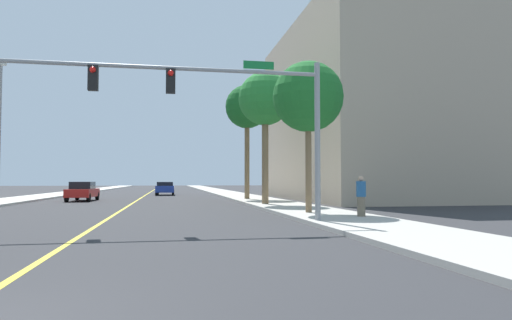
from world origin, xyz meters
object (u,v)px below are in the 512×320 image
at_px(traffic_signal_mast, 220,99).
at_px(palm_mid, 265,100).
at_px(street_lamp, 0,125).
at_px(car_blue, 165,188).
at_px(palm_near, 308,98).
at_px(palm_far, 247,108).
at_px(pedestrian, 361,196).
at_px(car_red, 83,191).

relative_size(traffic_signal_mast, palm_mid, 1.34).
height_order(street_lamp, palm_mid, street_lamp).
bearing_deg(palm_mid, car_blue, 105.34).
xyz_separation_m(palm_near, car_blue, (-6.58, 30.36, -4.59)).
bearing_deg(traffic_signal_mast, street_lamp, 129.24).
relative_size(palm_near, palm_mid, 0.84).
distance_m(palm_far, car_blue, 17.52).
distance_m(street_lamp, pedestrian, 22.65).
bearing_deg(palm_mid, car_red, 142.03).
xyz_separation_m(street_lamp, car_red, (3.77, 6.58, -4.21)).
distance_m(traffic_signal_mast, pedestrian, 6.88).
relative_size(car_red, pedestrian, 2.86).
height_order(palm_near, palm_far, palm_far).
relative_size(traffic_signal_mast, car_red, 2.37).
bearing_deg(palm_mid, palm_far, 88.71).
relative_size(palm_far, car_blue, 1.94).
distance_m(palm_mid, car_blue, 24.20).
distance_m(palm_mid, pedestrian, 11.88).
bearing_deg(car_red, palm_near, -52.26).
bearing_deg(street_lamp, palm_mid, -10.69).
bearing_deg(palm_near, car_red, 126.25).
distance_m(traffic_signal_mast, car_blue, 34.60).
xyz_separation_m(traffic_signal_mast, palm_near, (4.45, 3.98, 0.93)).
relative_size(traffic_signal_mast, car_blue, 2.38).
bearing_deg(traffic_signal_mast, palm_near, 41.84).
distance_m(street_lamp, palm_far, 17.09).
relative_size(palm_mid, palm_far, 0.91).
distance_m(street_lamp, palm_near, 19.66).
distance_m(traffic_signal_mast, car_red, 23.13).
height_order(street_lamp, palm_near, street_lamp).
relative_size(traffic_signal_mast, palm_far, 1.23).
bearing_deg(pedestrian, traffic_signal_mast, -5.70).
xyz_separation_m(traffic_signal_mast, palm_far, (4.25, 19.38, 2.87)).
xyz_separation_m(palm_near, palm_mid, (-0.37, 7.70, 1.21)).
relative_size(street_lamp, palm_far, 0.98).
xyz_separation_m(palm_near, palm_far, (-0.19, 15.40, 1.94)).
height_order(palm_far, pedestrian, palm_far).
bearing_deg(street_lamp, traffic_signal_mast, -50.76).
xyz_separation_m(palm_mid, pedestrian, (1.72, -10.34, -5.60)).
relative_size(street_lamp, palm_near, 1.29).
distance_m(traffic_signal_mast, street_lamp, 19.01).
xyz_separation_m(palm_mid, car_blue, (-6.22, 22.66, -5.79)).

